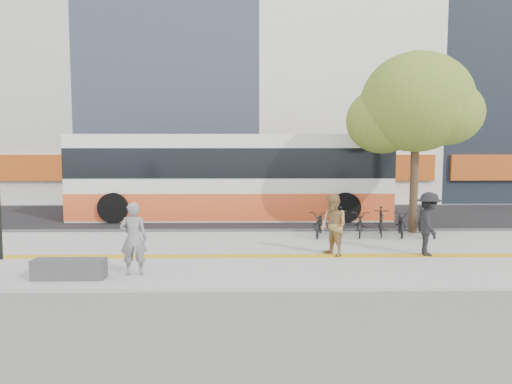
{
  "coord_description": "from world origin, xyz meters",
  "views": [
    {
      "loc": [
        1.45,
        -11.76,
        2.99
      ],
      "look_at": [
        1.65,
        2.0,
        1.75
      ],
      "focal_mm": 33.41,
      "sensor_mm": 36.0,
      "label": 1
    }
  ],
  "objects_px": {
    "bus": "(231,179)",
    "pedestrian_tan": "(333,225)",
    "seated_woman": "(134,238)",
    "bench": "(69,269)",
    "street_tree": "(415,105)",
    "pedestrian_dark": "(429,224)"
  },
  "relations": [
    {
      "from": "street_tree",
      "to": "pedestrian_tan",
      "type": "distance_m",
      "value": 6.26
    },
    {
      "from": "seated_woman",
      "to": "pedestrian_dark",
      "type": "xyz_separation_m",
      "value": [
        7.58,
        1.9,
        0.02
      ]
    },
    {
      "from": "bus",
      "to": "seated_woman",
      "type": "height_order",
      "value": "bus"
    },
    {
      "from": "seated_woman",
      "to": "pedestrian_tan",
      "type": "distance_m",
      "value": 5.31
    },
    {
      "from": "bus",
      "to": "bench",
      "type": "bearing_deg",
      "value": -108.66
    },
    {
      "from": "seated_woman",
      "to": "pedestrian_dark",
      "type": "height_order",
      "value": "pedestrian_dark"
    },
    {
      "from": "bench",
      "to": "bus",
      "type": "height_order",
      "value": "bus"
    },
    {
      "from": "pedestrian_tan",
      "to": "pedestrian_dark",
      "type": "relative_size",
      "value": 0.97
    },
    {
      "from": "street_tree",
      "to": "seated_woman",
      "type": "relative_size",
      "value": 3.7
    },
    {
      "from": "pedestrian_tan",
      "to": "pedestrian_dark",
      "type": "xyz_separation_m",
      "value": [
        2.61,
        0.03,
        0.03
      ]
    },
    {
      "from": "bus",
      "to": "seated_woman",
      "type": "relative_size",
      "value": 7.77
    },
    {
      "from": "bus",
      "to": "pedestrian_tan",
      "type": "distance_m",
      "value": 8.13
    },
    {
      "from": "bench",
      "to": "street_tree",
      "type": "relative_size",
      "value": 0.25
    },
    {
      "from": "bench",
      "to": "pedestrian_tan",
      "type": "xyz_separation_m",
      "value": [
        6.35,
        2.21,
        0.62
      ]
    },
    {
      "from": "bench",
      "to": "seated_woman",
      "type": "xyz_separation_m",
      "value": [
        1.38,
        0.34,
        0.63
      ]
    },
    {
      "from": "street_tree",
      "to": "pedestrian_tan",
      "type": "bearing_deg",
      "value": -132.05
    },
    {
      "from": "street_tree",
      "to": "bench",
      "type": "bearing_deg",
      "value": -148.38
    },
    {
      "from": "street_tree",
      "to": "seated_woman",
      "type": "height_order",
      "value": "street_tree"
    },
    {
      "from": "bench",
      "to": "seated_woman",
      "type": "bearing_deg",
      "value": 13.84
    },
    {
      "from": "bus",
      "to": "seated_woman",
      "type": "distance_m",
      "value": 9.58
    },
    {
      "from": "seated_woman",
      "to": "pedestrian_tan",
      "type": "height_order",
      "value": "seated_woman"
    },
    {
      "from": "bench",
      "to": "pedestrian_tan",
      "type": "distance_m",
      "value": 6.75
    }
  ]
}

